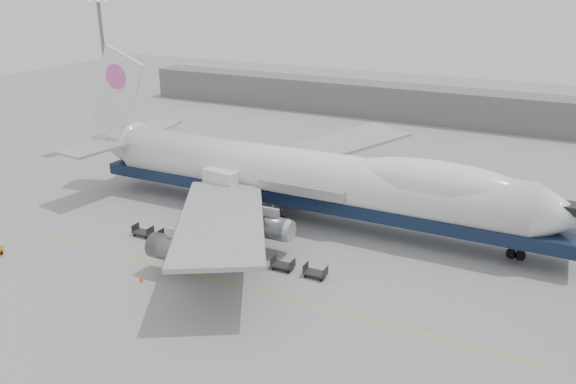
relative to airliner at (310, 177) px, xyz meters
The scene contains 14 objects.
ground 13.27m from the airliner, 93.08° to the right, with size 260.00×260.00×0.00m, color gray.
apron_line 18.87m from the airliner, 92.05° to the right, with size 60.00×0.15×0.01m, color gold.
hangar 59.01m from the airliner, 100.40° to the left, with size 110.00×8.00×7.00m, color slate.
floodlight_mast 45.14m from the airliner, 164.28° to the left, with size 2.40×2.40×25.43m.
airliner is the anchor object (origin of this frame).
catering_truck 11.17m from the airliner, 161.46° to the right, with size 5.13×3.83×6.07m.
traffic_cone 23.93m from the airliner, 111.98° to the right, with size 0.38×0.38×0.55m.
dolly_0 20.94m from the airliner, 139.72° to the right, with size 2.30×1.35×1.30m.
dolly_1 18.39m from the airliner, 132.00° to the right, with size 2.30×1.35×1.30m.
dolly_2 16.27m from the airliner, 121.82° to the right, with size 2.30×1.35×1.30m.
dolly_3 14.78m from the airliner, 108.81° to the right, with size 2.30×1.35×1.30m.
dolly_4 14.11m from the airliner, 93.48° to the right, with size 2.30×1.35×1.30m.
dolly_5 14.38m from the airliner, 77.64° to the right, with size 2.30×1.35×1.30m.
dolly_6 15.53m from the airliner, 63.49° to the right, with size 2.30×1.35×1.30m.
Camera 1 is at (26.75, -47.23, 28.42)m, focal length 35.00 mm.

